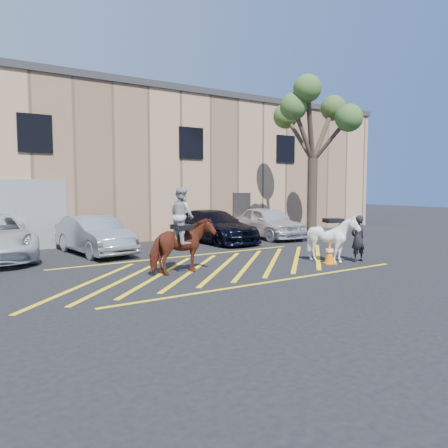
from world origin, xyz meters
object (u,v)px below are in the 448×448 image
car_silver_sedan (95,235)px  car_white_suv (268,222)px  saddled_white (333,239)px  handler (358,238)px  car_blue_suv (214,226)px  mounted_bay (182,239)px  traffic_cone (329,253)px  tree (313,116)px

car_silver_sedan → car_white_suv: (8.66, 0.44, 0.06)m
car_silver_sedan → car_white_suv: car_white_suv is taller
saddled_white → car_white_suv: bearing=68.1°
handler → car_white_suv: bearing=-99.6°
car_silver_sedan → car_blue_suv: (5.58, 0.53, 0.01)m
car_blue_suv → handler: (1.28, -7.04, 0.05)m
mounted_bay → saddled_white: mounted_bay is taller
car_white_suv → saddled_white: 7.16m
car_blue_suv → car_white_suv: bearing=-6.4°
car_blue_suv → traffic_cone: 6.85m
car_white_suv → handler: size_ratio=2.91×
mounted_bay → handler: bearing=-13.7°
mounted_bay → traffic_cone: size_ratio=3.42×
car_silver_sedan → tree: (9.53, -1.66, 4.98)m
mounted_bay → car_silver_sedan: bearing=100.8°
car_white_suv → saddled_white: (-2.68, -6.65, 0.02)m
car_white_suv → mounted_bay: (-7.69, -5.52, 0.24)m
mounted_bay → tree: bearing=21.8°
car_silver_sedan → handler: handler is taller
handler → saddled_white: saddled_white is taller
car_blue_suv → handler: handler is taller
car_white_suv → handler: 7.18m
car_silver_sedan → car_blue_suv: car_blue_suv is taller
saddled_white → tree: 7.57m
car_silver_sedan → mounted_bay: bearing=-85.0°
car_silver_sedan → mounted_bay: 5.18m
car_white_suv → handler: bearing=-98.5°
saddled_white → traffic_cone: (-0.25, -0.10, -0.43)m
car_white_suv → tree: (0.87, -2.10, 4.92)m
car_blue_suv → mounted_bay: (-4.62, -5.61, 0.28)m
car_blue_suv → car_white_suv: car_white_suv is taller
car_white_suv → tree: tree is taller
car_blue_suv → tree: 6.71m
tree → traffic_cone: bearing=-129.3°
handler → tree: tree is taller
car_silver_sedan → handler: (6.86, -6.51, 0.06)m
car_silver_sedan → mounted_bay: size_ratio=1.74×
car_blue_suv → tree: tree is taller
traffic_cone → tree: bearing=50.7°
saddled_white → tree: bearing=52.0°
car_white_suv → mounted_bay: mounted_bay is taller
car_silver_sedan → traffic_cone: (5.73, -6.30, -0.35)m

